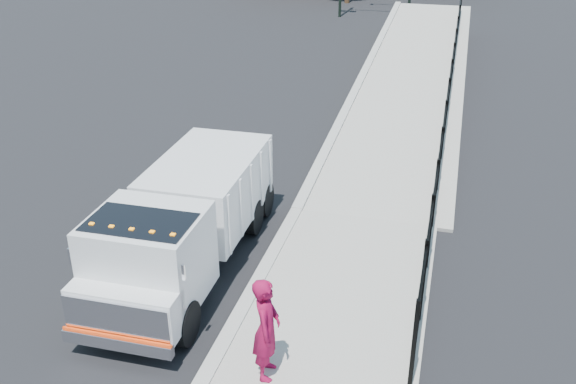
# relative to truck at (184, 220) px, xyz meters

# --- Properties ---
(ground) EXTENTS (120.00, 120.00, 0.00)m
(ground) POSITION_rel_truck_xyz_m (1.73, -0.62, -1.32)
(ground) COLOR black
(ground) RESTS_ON ground
(sidewalk) EXTENTS (3.55, 12.00, 0.12)m
(sidewalk) POSITION_rel_truck_xyz_m (3.66, -2.62, -1.26)
(sidewalk) COLOR #9E998E
(sidewalk) RESTS_ON ground
(curb) EXTENTS (0.30, 12.00, 0.16)m
(curb) POSITION_rel_truck_xyz_m (1.73, -2.62, -1.24)
(curb) COLOR #ADAAA3
(curb) RESTS_ON ground
(ramp) EXTENTS (3.95, 24.06, 3.19)m
(ramp) POSITION_rel_truck_xyz_m (3.86, 15.38, -1.32)
(ramp) COLOR #9E998E
(ramp) RESTS_ON ground
(iron_fence) EXTENTS (0.10, 28.00, 1.80)m
(iron_fence) POSITION_rel_truck_xyz_m (5.28, 11.38, -0.42)
(iron_fence) COLOR black
(iron_fence) RESTS_ON ground
(truck) EXTENTS (2.33, 6.89, 2.35)m
(truck) POSITION_rel_truck_xyz_m (0.00, 0.00, 0.00)
(truck) COLOR black
(truck) RESTS_ON ground
(worker) EXTENTS (0.57, 0.78, 1.98)m
(worker) POSITION_rel_truck_xyz_m (2.78, -2.92, -0.21)
(worker) COLOR maroon
(worker) RESTS_ON sidewalk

